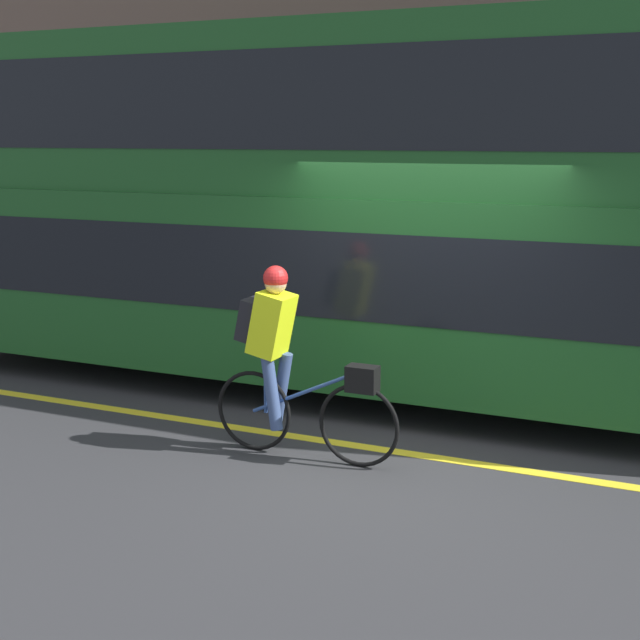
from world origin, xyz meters
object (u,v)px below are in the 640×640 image
Objects in this scene: bus at (319,195)px; trash_bin at (239,271)px; cyclist_on_bike at (286,356)px; street_sign_post at (559,233)px.

bus is 4.57m from trash_bin.
cyclist_on_bike is 6.48m from trash_bin.
trash_bin is 0.42× the size of street_sign_post.
bus is at bearing 107.08° from cyclist_on_bike.
bus reaches higher than street_sign_post.
trash_bin is at bearing 130.99° from bus.
cyclist_on_bike is (0.67, -2.17, -1.21)m from bus.
cyclist_on_bike is 0.73× the size of street_sign_post.
cyclist_on_bike is at bearing -104.02° from street_sign_post.
street_sign_post reaches higher than trash_bin.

